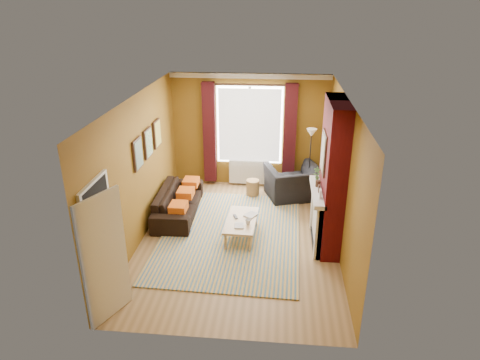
# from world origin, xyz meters

# --- Properties ---
(ground) EXTENTS (5.50, 5.50, 0.00)m
(ground) POSITION_xyz_m (0.00, 0.00, 0.00)
(ground) COLOR olive
(ground) RESTS_ON ground
(room_walls) EXTENTS (3.82, 5.54, 2.83)m
(room_walls) POSITION_xyz_m (0.63, 0.29, 1.38)
(room_walls) COLOR brown
(room_walls) RESTS_ON ground
(striped_rug) EXTENTS (2.85, 3.87, 0.02)m
(striped_rug) POSITION_xyz_m (-0.17, 0.11, 0.01)
(striped_rug) COLOR #356693
(striped_rug) RESTS_ON ground
(sofa) EXTENTS (0.86, 2.06, 0.60)m
(sofa) POSITION_xyz_m (-1.42, 0.90, 0.30)
(sofa) COLOR black
(sofa) RESTS_ON ground
(armchair) EXTENTS (1.47, 1.38, 0.78)m
(armchair) POSITION_xyz_m (1.10, 1.99, 0.39)
(armchair) COLOR black
(armchair) RESTS_ON ground
(coffee_table) EXTENTS (0.63, 1.19, 0.39)m
(coffee_table) POSITION_xyz_m (0.05, 0.06, 0.35)
(coffee_table) COLOR tan
(coffee_table) RESTS_ON ground
(wicker_stool) EXTENTS (0.40, 0.40, 0.39)m
(wicker_stool) POSITION_xyz_m (0.14, 2.04, 0.20)
(wicker_stool) COLOR olive
(wicker_stool) RESTS_ON ground
(floor_lamp) EXTENTS (0.27, 0.27, 1.66)m
(floor_lamp) POSITION_xyz_m (1.47, 2.20, 1.31)
(floor_lamp) COLOR black
(floor_lamp) RESTS_ON ground
(book_a) EXTENTS (0.19, 0.24, 0.02)m
(book_a) POSITION_xyz_m (-0.06, -0.22, 0.40)
(book_a) COLOR #999999
(book_a) RESTS_ON coffee_table
(book_b) EXTENTS (0.32, 0.34, 0.02)m
(book_b) POSITION_xyz_m (0.14, 0.31, 0.40)
(book_b) COLOR #999999
(book_b) RESTS_ON coffee_table
(mug) EXTENTS (0.15, 0.15, 0.10)m
(mug) POSITION_xyz_m (0.19, -0.12, 0.44)
(mug) COLOR #999999
(mug) RESTS_ON coffee_table
(tv_remote) EXTENTS (0.11, 0.18, 0.02)m
(tv_remote) POSITION_xyz_m (-0.08, 0.14, 0.40)
(tv_remote) COLOR #28282A
(tv_remote) RESTS_ON coffee_table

